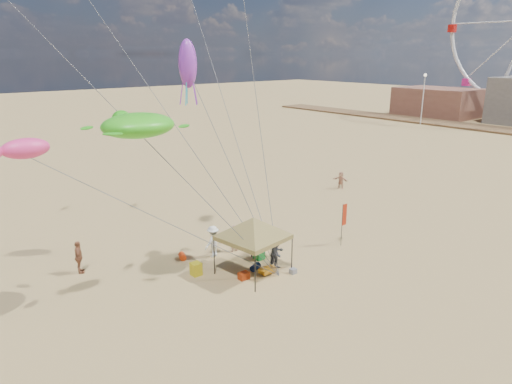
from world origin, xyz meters
TOP-DOWN VIEW (x-y plane):
  - ground at (0.00, 0.00)m, footprint 280.00×280.00m
  - canopy_tent at (-1.28, 1.70)m, footprint 5.86×5.86m
  - feather_flag at (5.37, 1.12)m, footprint 0.41×0.04m
  - cooler_red at (-2.11, 1.47)m, footprint 0.54×0.38m
  - cooler_blue at (1.15, 4.54)m, footprint 0.54×0.38m
  - bag_navy at (-0.96, 1.91)m, footprint 0.69×0.54m
  - bag_orange at (-3.30, 5.64)m, footprint 0.54×0.69m
  - chair_green at (0.11, 2.86)m, footprint 0.50×0.50m
  - chair_yellow at (-3.76, 3.46)m, footprint 0.50×0.50m
  - crate_grey at (0.32, 0.28)m, footprint 0.34×0.30m
  - beach_cart at (-0.72, 1.15)m, footprint 0.90×0.50m
  - person_near_a at (-0.34, 4.63)m, footprint 0.62×0.41m
  - person_near_b at (0.02, 1.25)m, footprint 0.99×0.81m
  - person_near_c at (-1.72, 4.79)m, footprint 1.33×0.93m
  - person_far_a at (-8.40, 7.67)m, footprint 0.80×1.15m
  - person_far_c at (14.95, 9.39)m, footprint 0.79×1.45m
  - building_north at (67.00, 30.00)m, footprint 10.00×14.00m
  - lamp_north at (55.00, 26.00)m, footprint 0.50×0.50m
  - turtle_kite at (-6.80, 2.74)m, footprint 3.75×3.28m
  - fish_kite at (-11.22, 3.38)m, footprint 1.99×1.38m
  - squid_kite at (-1.73, 6.74)m, footprint 1.32×1.32m

SIDE VIEW (x-z plane):
  - ground at x=0.00m, z-range 0.00..0.00m
  - crate_grey at x=0.32m, z-range 0.00..0.28m
  - bag_navy at x=-0.96m, z-range 0.00..0.36m
  - bag_orange at x=-3.30m, z-range 0.00..0.36m
  - cooler_red at x=-2.11m, z-range 0.00..0.38m
  - cooler_blue at x=1.15m, z-range 0.00..0.38m
  - beach_cart at x=-0.72m, z-range 0.08..0.32m
  - chair_green at x=0.11m, z-range 0.00..0.70m
  - chair_yellow at x=-3.76m, z-range 0.00..0.70m
  - person_far_c at x=14.95m, z-range 0.00..1.49m
  - person_near_a at x=-0.34m, z-range 0.00..1.67m
  - person_far_a at x=-8.40m, z-range 0.00..1.82m
  - person_near_c at x=-1.72m, z-range 0.00..1.88m
  - person_near_b at x=0.02m, z-range 0.00..1.89m
  - feather_flag at x=5.37m, z-range 0.47..3.14m
  - building_north at x=67.00m, z-range 0.00..5.20m
  - canopy_tent at x=-1.28m, z-range 1.21..4.86m
  - lamp_north at x=55.00m, z-range 1.39..9.64m
  - fish_kite at x=-11.22m, z-range 7.41..8.21m
  - turtle_kite at x=-6.80m, z-range 7.81..8.88m
  - squid_kite at x=-1.73m, z-range 9.48..12.08m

